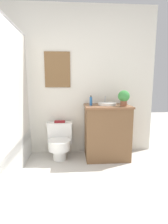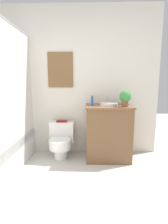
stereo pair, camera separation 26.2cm
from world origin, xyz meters
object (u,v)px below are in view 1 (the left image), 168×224
object	(u,v)px
soap_bottle	(91,101)
book_on_tank	(60,122)
potted_plant	(124,97)
sink	(107,104)
toilet	(60,140)

from	to	relation	value
soap_bottle	book_on_tank	world-z (taller)	soap_bottle
potted_plant	sink	bearing A→B (deg)	149.42
toilet	book_on_tank	size ratio (longest dim) A/B	3.34
toilet	sink	distance (m)	0.98
soap_bottle	book_on_tank	xyz separation A→B (m)	(-0.51, 0.14, -0.36)
soap_bottle	potted_plant	world-z (taller)	potted_plant
toilet	potted_plant	xyz separation A→B (m)	(1.01, -0.15, 0.72)
toilet	soap_bottle	distance (m)	0.82
toilet	soap_bottle	world-z (taller)	soap_bottle
toilet	potted_plant	distance (m)	1.24
sink	book_on_tank	xyz separation A→B (m)	(-0.77, 0.12, -0.31)
potted_plant	book_on_tank	distance (m)	1.12
sink	soap_bottle	distance (m)	0.27
book_on_tank	sink	bearing A→B (deg)	-8.97
sink	potted_plant	bearing A→B (deg)	-30.58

